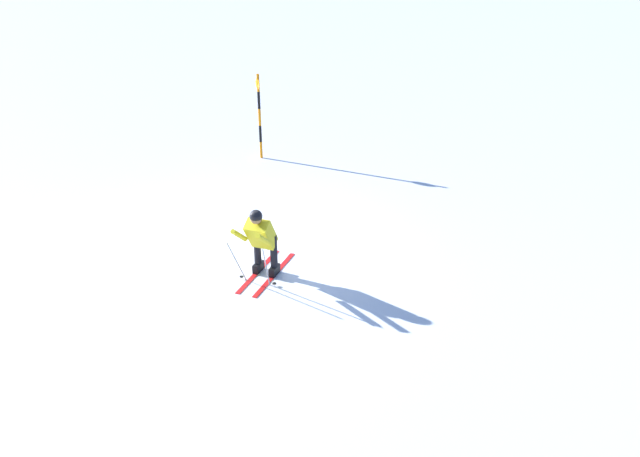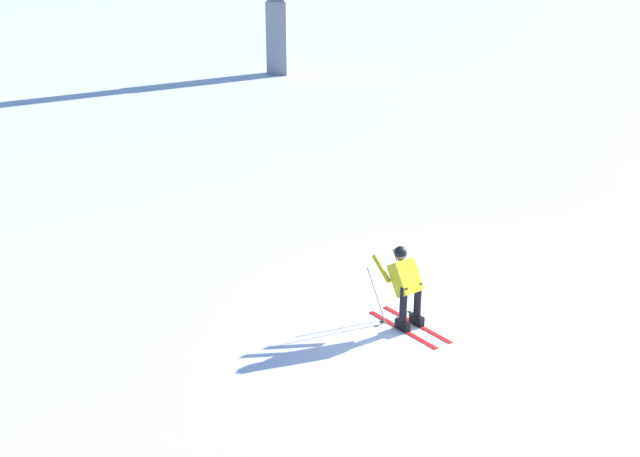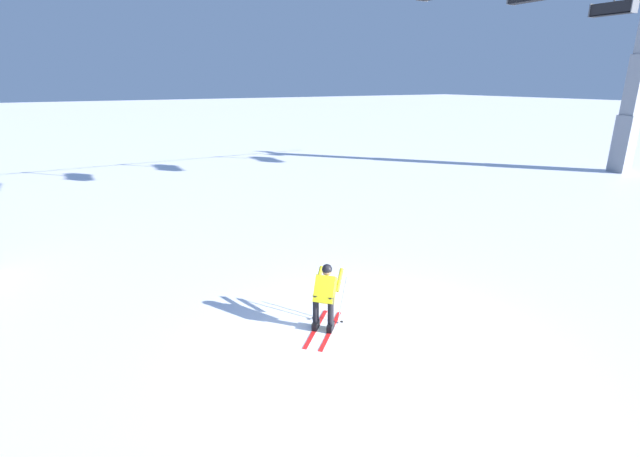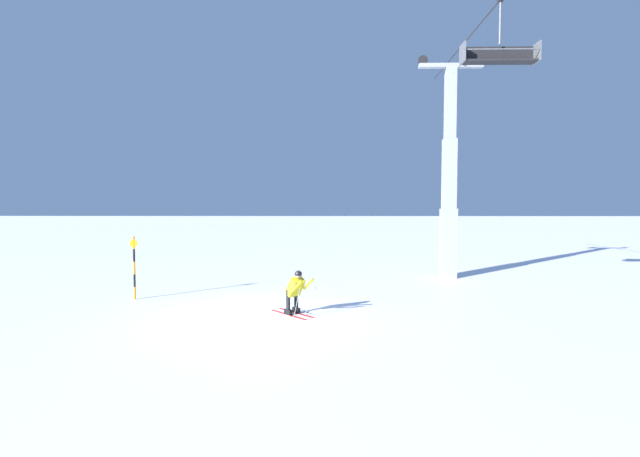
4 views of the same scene
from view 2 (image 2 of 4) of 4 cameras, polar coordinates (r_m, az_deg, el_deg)
The scene contains 2 objects.
ground_plane at distance 14.30m, azimuth 10.74°, elevation -6.25°, with size 260.00×260.00×0.00m, color white.
skier_carving_main at distance 13.59m, azimuth 6.06°, elevation -3.81°, with size 1.52×1.50×1.51m.
Camera 2 is at (-12.74, 0.94, 6.43)m, focal length 45.07 mm.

